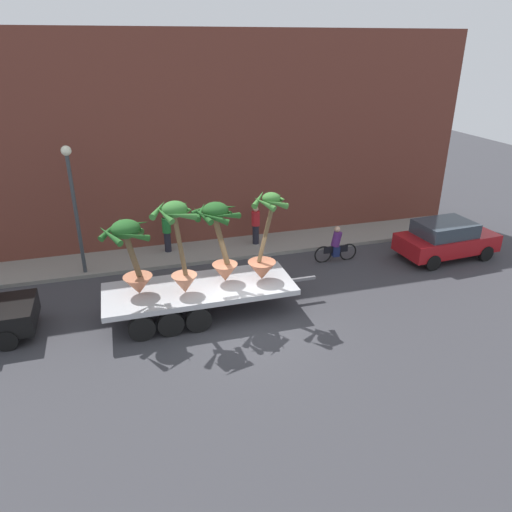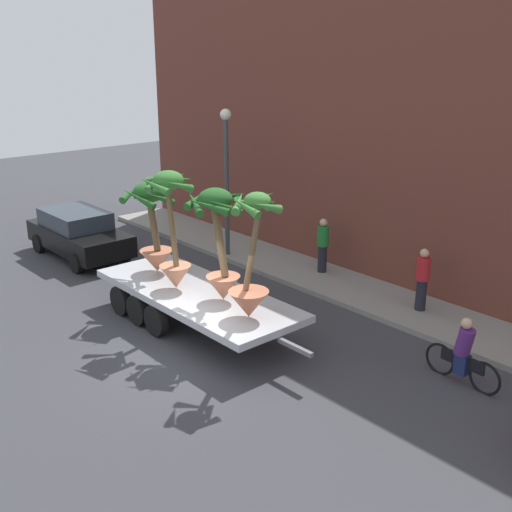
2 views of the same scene
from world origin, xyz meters
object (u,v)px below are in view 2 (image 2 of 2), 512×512
(trailing_car, at_px, (79,233))
(pedestrian_near_gate, at_px, (422,278))
(cyclist, at_px, (463,355))
(street_lamp, at_px, (226,164))
(potted_palm_middle, at_px, (153,223))
(flatbed_trailer, at_px, (190,296))
(potted_palm_extra, at_px, (218,237))
(potted_palm_rear, at_px, (172,227))
(pedestrian_far_left, at_px, (323,244))
(potted_palm_front, at_px, (251,271))

(trailing_car, xyz_separation_m, pedestrian_near_gate, (10.61, 4.55, 0.21))
(cyclist, height_order, pedestrian_near_gate, pedestrian_near_gate)
(street_lamp, bearing_deg, potted_palm_middle, -66.30)
(flatbed_trailer, xyz_separation_m, potted_palm_extra, (1.01, 0.16, 1.78))
(potted_palm_rear, xyz_separation_m, pedestrian_far_left, (0.16, 5.41, -1.54))
(potted_palm_middle, bearing_deg, cyclist, 16.99)
(trailing_car, bearing_deg, potted_palm_rear, -5.47)
(cyclist, bearing_deg, flatbed_trailer, -158.11)
(flatbed_trailer, height_order, street_lamp, street_lamp)
(flatbed_trailer, height_order, potted_palm_middle, potted_palm_middle)
(potted_palm_middle, relative_size, trailing_car, 0.56)
(flatbed_trailer, bearing_deg, trailing_car, 176.97)
(flatbed_trailer, distance_m, potted_palm_front, 2.81)
(potted_palm_middle, distance_m, trailing_car, 5.46)
(flatbed_trailer, height_order, pedestrian_far_left, pedestrian_far_left)
(flatbed_trailer, distance_m, trailing_car, 7.00)
(cyclist, distance_m, street_lamp, 10.23)
(potted_palm_middle, relative_size, street_lamp, 0.51)
(potted_palm_rear, bearing_deg, potted_palm_middle, 166.38)
(potted_palm_rear, height_order, trailing_car, potted_palm_rear)
(potted_palm_rear, bearing_deg, street_lamp, 126.29)
(potted_palm_extra, bearing_deg, pedestrian_far_left, 103.32)
(flatbed_trailer, xyz_separation_m, pedestrian_far_left, (-0.17, 5.14, 0.27))
(pedestrian_near_gate, relative_size, pedestrian_far_left, 1.00)
(potted_palm_middle, distance_m, potted_palm_front, 4.21)
(cyclist, height_order, pedestrian_far_left, pedestrian_far_left)
(potted_palm_extra, xyz_separation_m, pedestrian_near_gate, (2.60, 4.76, -1.51))
(potted_palm_rear, relative_size, potted_palm_extra, 1.10)
(cyclist, bearing_deg, potted_palm_extra, -155.86)
(flatbed_trailer, relative_size, potted_palm_front, 2.41)
(flatbed_trailer, relative_size, pedestrian_far_left, 4.17)
(flatbed_trailer, distance_m, pedestrian_near_gate, 6.11)
(potted_palm_middle, bearing_deg, potted_palm_front, -1.82)
(potted_palm_front, bearing_deg, street_lamp, 145.45)
(potted_palm_front, distance_m, pedestrian_near_gate, 5.22)
(trailing_car, bearing_deg, potted_palm_middle, -3.21)
(street_lamp, bearing_deg, potted_palm_rear, -53.71)
(pedestrian_far_left, bearing_deg, street_lamp, -161.40)
(flatbed_trailer, distance_m, potted_palm_rear, 1.86)
(potted_palm_rear, distance_m, trailing_car, 6.92)
(potted_palm_middle, height_order, pedestrian_far_left, potted_palm_middle)
(potted_palm_rear, bearing_deg, trailing_car, 174.53)
(flatbed_trailer, xyz_separation_m, street_lamp, (-3.48, 4.03, 2.46))
(trailing_car, relative_size, pedestrian_far_left, 2.55)
(trailing_car, distance_m, pedestrian_far_left, 8.33)
(pedestrian_near_gate, bearing_deg, street_lamp, -172.84)
(flatbed_trailer, distance_m, potted_palm_middle, 2.33)
(potted_palm_extra, relative_size, pedestrian_far_left, 1.60)
(potted_palm_front, bearing_deg, trailing_car, 177.40)
(pedestrian_far_left, bearing_deg, potted_palm_middle, -107.28)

